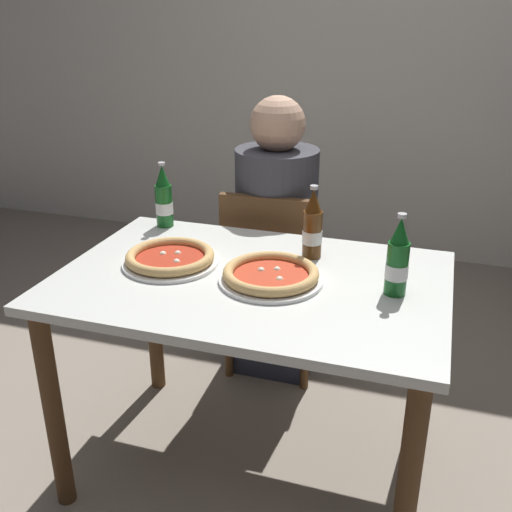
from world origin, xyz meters
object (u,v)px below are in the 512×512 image
at_px(beer_bottle_left, 164,200).
at_px(beer_bottle_right, 398,261).
at_px(beer_bottle_center, 313,228).
at_px(chair_behind_table, 273,273).
at_px(dining_table_main, 251,309).
at_px(pizza_margherita_near, 271,275).
at_px(diner_seated, 276,246).
at_px(pizza_marinara_far, 170,258).

xyz_separation_m(beer_bottle_left, beer_bottle_right, (0.89, -0.32, 0.00)).
bearing_deg(beer_bottle_center, beer_bottle_right, -33.50).
relative_size(chair_behind_table, beer_bottle_left, 3.44).
bearing_deg(dining_table_main, pizza_margherita_near, -9.95).
distance_m(pizza_margherita_near, beer_bottle_center, 0.25).
relative_size(beer_bottle_left, beer_bottle_right, 1.00).
height_order(diner_seated, beer_bottle_right, diner_seated).
bearing_deg(beer_bottle_right, diner_seated, 130.34).
bearing_deg(beer_bottle_center, chair_behind_table, 122.08).
distance_m(dining_table_main, beer_bottle_right, 0.49).
height_order(beer_bottle_left, beer_bottle_right, same).
bearing_deg(pizza_margherita_near, pizza_marinara_far, 175.99).
relative_size(dining_table_main, beer_bottle_left, 4.86).
bearing_deg(diner_seated, pizza_marinara_far, -105.00).
relative_size(dining_table_main, beer_bottle_right, 4.86).
bearing_deg(beer_bottle_right, chair_behind_table, 132.54).
bearing_deg(beer_bottle_left, beer_bottle_center, -11.57).
height_order(pizza_marinara_far, beer_bottle_right, beer_bottle_right).
distance_m(diner_seated, beer_bottle_right, 0.88).
xyz_separation_m(dining_table_main, diner_seated, (-0.11, 0.66, -0.05)).
bearing_deg(chair_behind_table, diner_seated, -89.23).
bearing_deg(diner_seated, chair_behind_table, -87.29).
relative_size(chair_behind_table, pizza_margherita_near, 2.65).
xyz_separation_m(chair_behind_table, beer_bottle_left, (-0.35, -0.27, 0.37)).
bearing_deg(dining_table_main, beer_bottle_center, 56.32).
distance_m(chair_behind_table, beer_bottle_left, 0.58).
bearing_deg(beer_bottle_center, pizza_margherita_near, -108.41).
distance_m(pizza_marinara_far, beer_bottle_center, 0.48).
distance_m(dining_table_main, beer_bottle_left, 0.61).
xyz_separation_m(chair_behind_table, beer_bottle_center, (0.25, -0.40, 0.37)).
xyz_separation_m(chair_behind_table, pizza_margherita_near, (0.17, -0.62, 0.29)).
xyz_separation_m(beer_bottle_center, beer_bottle_right, (0.29, -0.19, 0.00)).
bearing_deg(beer_bottle_center, beer_bottle_left, 168.43).
height_order(pizza_margherita_near, beer_bottle_right, beer_bottle_right).
xyz_separation_m(pizza_margherita_near, beer_bottle_center, (0.08, 0.23, 0.08)).
xyz_separation_m(pizza_marinara_far, beer_bottle_left, (-0.18, 0.32, 0.08)).
bearing_deg(beer_bottle_left, beer_bottle_right, -19.53).
relative_size(pizza_margherita_near, beer_bottle_center, 1.30).
bearing_deg(beer_bottle_left, diner_seated, 42.80).
height_order(pizza_margherita_near, beer_bottle_center, beer_bottle_center).
xyz_separation_m(dining_table_main, pizza_margherita_near, (0.07, -0.01, 0.13)).
distance_m(dining_table_main, pizza_margherita_near, 0.15).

